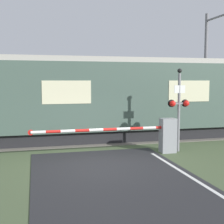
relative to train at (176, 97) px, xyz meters
name	(u,v)px	position (x,y,z in m)	size (l,w,h in m)	color
ground_plane	(104,164)	(-4.80, -4.41, -2.01)	(80.00, 80.00, 0.00)	#475638
track_bed	(84,140)	(-4.80, 0.00, -1.99)	(36.00, 3.20, 0.13)	#666056
train	(176,97)	(0.00, 0.00, 0.00)	(20.78, 2.75, 3.93)	black
crossing_barrier	(158,135)	(-2.33, -3.31, -1.27)	(5.69, 0.44, 1.37)	gray
signal_post	(179,105)	(-1.42, -3.22, -0.11)	(0.89, 0.26, 3.35)	gray
catenary_pole	(206,70)	(2.73, 1.81, 1.49)	(0.20, 1.90, 6.71)	slate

